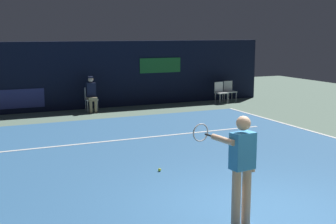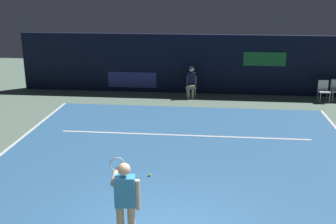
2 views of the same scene
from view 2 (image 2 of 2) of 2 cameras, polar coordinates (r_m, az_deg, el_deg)
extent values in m
plane|color=slate|center=(11.85, 1.54, -6.20)|extent=(30.91, 30.91, 0.00)
cube|color=#336699|center=(11.85, 1.54, -6.17)|extent=(10.28, 10.15, 0.01)
cube|color=white|center=(13.21, -21.12, -4.83)|extent=(0.10, 10.15, 0.01)
cube|color=white|center=(13.49, 2.13, -3.19)|extent=(8.02, 0.10, 0.01)
cube|color=black|center=(18.68, 3.38, 6.56)|extent=(15.48, 0.30, 2.60)
cube|color=navy|center=(18.99, -4.90, 4.39)|extent=(2.20, 0.04, 0.70)
cube|color=#1E6B2D|center=(18.60, 13.01, 7.05)|extent=(1.80, 0.04, 0.60)
cube|color=#338CD1|center=(7.48, -5.89, -10.68)|extent=(0.38, 0.26, 0.56)
sphere|color=#DBAD89|center=(7.30, -5.99, -7.75)|extent=(0.22, 0.22, 0.22)
cylinder|color=#DBAD89|center=(7.63, -7.31, -8.90)|extent=(0.15, 0.51, 0.09)
cylinder|color=#DBAD89|center=(7.52, -4.16, -11.16)|extent=(0.09, 0.09, 0.56)
cylinder|color=black|center=(7.90, -7.09, -7.95)|extent=(0.07, 0.30, 0.03)
torus|color=#B2B2B7|center=(8.15, -6.90, -7.12)|extent=(0.30, 0.06, 0.30)
cube|color=white|center=(18.01, 3.17, 3.44)|extent=(0.45, 0.41, 0.04)
cube|color=white|center=(18.15, 3.23, 4.29)|extent=(0.42, 0.04, 0.42)
cylinder|color=#B2B2B7|center=(17.91, 2.53, 2.62)|extent=(0.03, 0.03, 0.46)
cylinder|color=#B2B2B7|center=(17.89, 3.72, 2.58)|extent=(0.03, 0.03, 0.46)
cylinder|color=#B2B2B7|center=(18.24, 2.61, 2.88)|extent=(0.03, 0.03, 0.46)
cylinder|color=#B2B2B7|center=(18.22, 3.79, 2.84)|extent=(0.03, 0.03, 0.46)
cube|color=tan|center=(17.92, 3.16, 3.50)|extent=(0.33, 0.41, 0.14)
cylinder|color=tan|center=(17.82, 2.81, 2.54)|extent=(0.11, 0.11, 0.46)
cylinder|color=tan|center=(17.81, 3.39, 2.52)|extent=(0.11, 0.11, 0.46)
cube|color=#141933|center=(17.96, 3.20, 4.62)|extent=(0.34, 0.23, 0.52)
sphere|color=beige|center=(17.89, 3.22, 5.81)|extent=(0.20, 0.20, 0.20)
cylinder|color=#141933|center=(17.87, 3.23, 6.09)|extent=(0.19, 0.19, 0.04)
cube|color=white|center=(18.86, 21.89, 3.50)|extent=(0.42, 0.03, 0.42)
cylinder|color=#B2B2B7|center=(18.56, 21.49, 1.91)|extent=(0.03, 0.03, 0.44)
cylinder|color=#B2B2B7|center=(18.88, 21.22, 2.18)|extent=(0.03, 0.03, 0.44)
cube|color=white|center=(18.40, 20.48, 2.61)|extent=(0.47, 0.43, 0.04)
cube|color=white|center=(18.54, 20.36, 3.45)|extent=(0.42, 0.06, 0.42)
cylinder|color=#B2B2B7|center=(18.24, 20.02, 1.82)|extent=(0.03, 0.03, 0.44)
cylinder|color=#B2B2B7|center=(18.36, 21.13, 1.80)|extent=(0.03, 0.03, 0.44)
cylinder|color=#B2B2B7|center=(18.55, 19.70, 2.10)|extent=(0.03, 0.03, 0.44)
cylinder|color=#B2B2B7|center=(18.67, 20.79, 2.07)|extent=(0.03, 0.03, 0.44)
sphere|color=#CCE033|center=(10.71, -2.52, -8.56)|extent=(0.07, 0.07, 0.07)
camera|label=1|loc=(5.53, -70.18, -12.82)|focal=49.24mm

